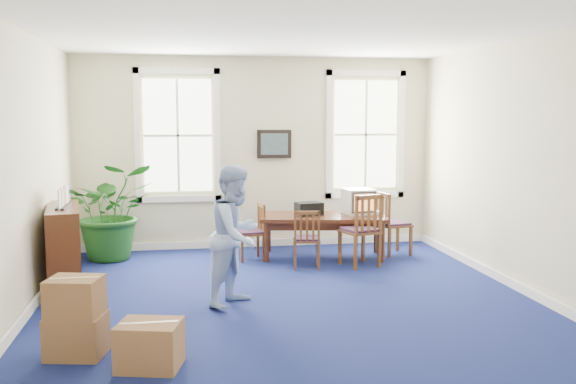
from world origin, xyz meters
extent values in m
plane|color=navy|center=(0.00, 0.00, 0.00)|extent=(6.50, 6.50, 0.00)
plane|color=white|center=(0.00, 0.00, 3.20)|extent=(6.50, 6.50, 0.00)
plane|color=beige|center=(0.00, 3.25, 1.60)|extent=(6.50, 0.00, 6.50)
plane|color=beige|center=(0.00, -3.25, 1.60)|extent=(6.50, 0.00, 6.50)
plane|color=beige|center=(-3.00, 0.00, 1.60)|extent=(0.00, 6.50, 6.50)
plane|color=beige|center=(3.00, 0.00, 1.60)|extent=(0.00, 6.50, 6.50)
cube|color=white|center=(0.00, 3.22, 0.06)|extent=(6.00, 0.04, 0.12)
cube|color=white|center=(-2.97, 0.00, 0.06)|extent=(0.04, 6.50, 0.12)
cube|color=white|center=(2.97, 0.00, 0.06)|extent=(0.04, 6.50, 0.12)
cube|color=white|center=(1.79, 2.24, 0.70)|extent=(0.21, 0.24, 0.05)
cube|color=black|center=(0.72, 2.28, 0.77)|extent=(0.45, 0.34, 0.20)
imported|color=#9DB5EB|center=(-0.63, -0.06, 0.83)|extent=(0.99, 1.03, 1.66)
cube|color=#472112|center=(-2.75, 0.89, 0.54)|extent=(0.60, 1.41, 1.07)
imported|color=#174915|center=(-2.33, 2.65, 0.75)|extent=(1.54, 1.40, 1.51)
camera|label=1|loc=(-1.26, -7.50, 2.25)|focal=40.00mm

